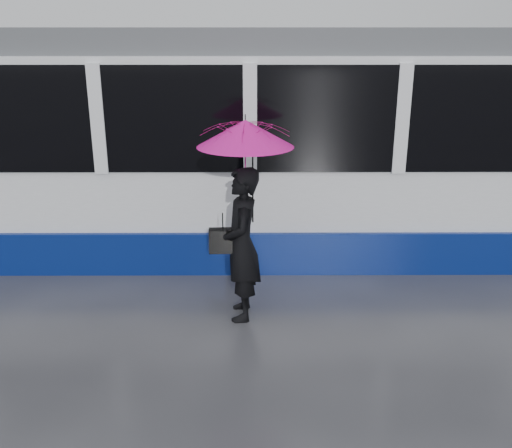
{
  "coord_description": "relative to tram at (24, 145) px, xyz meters",
  "views": [
    {
      "loc": [
        -0.15,
        -6.24,
        3.3
      ],
      "look_at": [
        -0.12,
        0.26,
        1.1
      ],
      "focal_mm": 40.0,
      "sensor_mm": 36.0,
      "label": 1
    }
  ],
  "objects": [
    {
      "name": "handbag",
      "position": [
        3.18,
        -2.46,
        -0.67
      ],
      "size": [
        0.34,
        0.16,
        0.47
      ],
      "rotation": [
        0.0,
        0.0,
        0.05
      ],
      "color": "black",
      "rests_on": "ground"
    },
    {
      "name": "ground",
      "position": [
        3.69,
        -2.5,
        -1.64
      ],
      "size": [
        90.0,
        90.0,
        0.0
      ],
      "primitive_type": "plane",
      "color": "#2A2A2F",
      "rests_on": "ground"
    },
    {
      "name": "umbrella",
      "position": [
        3.45,
        -2.48,
        0.39
      ],
      "size": [
        1.14,
        1.14,
        1.25
      ],
      "rotation": [
        0.0,
        0.0,
        0.05
      ],
      "color": "#FF158E",
      "rests_on": "ground"
    },
    {
      "name": "woman",
      "position": [
        3.4,
        -2.48,
        -0.71
      ],
      "size": [
        0.48,
        0.7,
        1.85
      ],
      "primitive_type": "imported",
      "rotation": [
        0.0,
        0.0,
        -1.52
      ],
      "color": "black",
      "rests_on": "ground"
    },
    {
      "name": "rails",
      "position": [
        3.69,
        -0.0,
        -1.63
      ],
      "size": [
        34.0,
        1.51,
        0.02
      ],
      "color": "#3F3D38",
      "rests_on": "ground"
    },
    {
      "name": "tram",
      "position": [
        0.0,
        0.0,
        0.0
      ],
      "size": [
        26.0,
        2.56,
        3.35
      ],
      "color": "white",
      "rests_on": "ground"
    }
  ]
}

